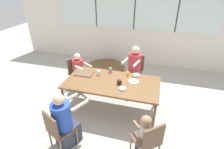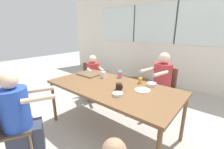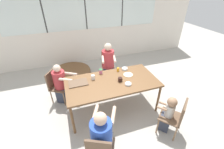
# 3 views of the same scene
# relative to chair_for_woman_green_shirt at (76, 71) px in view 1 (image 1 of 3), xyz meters

# --- Properties ---
(ground_plane) EXTENTS (16.00, 16.00, 0.00)m
(ground_plane) POSITION_rel_chair_for_woman_green_shirt_xyz_m (1.23, -0.72, -0.50)
(ground_plane) COLOR #B2ADA3
(wall_back_with_windows) EXTENTS (8.40, 0.08, 2.80)m
(wall_back_with_windows) POSITION_rel_chair_for_woman_green_shirt_xyz_m (1.23, 2.01, 0.93)
(wall_back_with_windows) COLOR silver
(wall_back_with_windows) RESTS_ON ground_plane
(dining_table) EXTENTS (2.03, 1.02, 0.78)m
(dining_table) POSITION_rel_chair_for_woman_green_shirt_xyz_m (1.23, -0.72, 0.23)
(dining_table) COLOR brown
(dining_table) RESTS_ON ground_plane
(chair_for_woman_green_shirt) EXTENTS (0.55, 0.55, 0.84)m
(chair_for_woman_green_shirt) POSITION_rel_chair_for_woman_green_shirt_xyz_m (0.00, 0.00, 0.00)
(chair_for_woman_green_shirt) COLOR brown
(chair_for_woman_green_shirt) RESTS_ON ground_plane
(chair_for_man_blue_shirt) EXTENTS (0.54, 0.54, 0.84)m
(chair_for_man_blue_shirt) POSITION_rel_chair_for_woman_green_shirt_xyz_m (0.60, -2.00, 0.00)
(chair_for_man_blue_shirt) COLOR brown
(chair_for_man_blue_shirt) RESTS_ON ground_plane
(chair_for_man_teal_shirt) EXTENTS (0.48, 0.48, 0.84)m
(chair_for_man_teal_shirt) POSITION_rel_chair_for_woman_green_shirt_xyz_m (1.56, 0.66, 0.00)
(chair_for_man_teal_shirt) COLOR brown
(chair_for_man_teal_shirt) RESTS_ON ground_plane
(chair_for_toddler) EXTENTS (0.56, 0.56, 0.84)m
(chair_for_toddler) POSITION_rel_chair_for_woman_green_shirt_xyz_m (2.15, -1.81, 0.00)
(chair_for_toddler) COLOR brown
(chair_for_toddler) RESTS_ON ground_plane
(person_woman_green_shirt) EXTENTS (0.60, 0.52, 1.05)m
(person_woman_green_shirt) POSITION_rel_chair_for_woman_green_shirt_xyz_m (0.14, -0.08, -0.03)
(person_woman_green_shirt) COLOR #333847
(person_woman_green_shirt) RESTS_ON ground_plane
(person_man_blue_shirt) EXTENTS (0.56, 0.68, 1.14)m
(person_man_blue_shirt) POSITION_rel_chair_for_woman_green_shirt_xyz_m (0.68, -1.85, 0.01)
(person_man_blue_shirt) COLOR #333847
(person_man_blue_shirt) RESTS_ON ground_plane
(person_man_teal_shirt) EXTENTS (0.49, 0.71, 1.18)m
(person_man_teal_shirt) POSITION_rel_chair_for_woman_green_shirt_xyz_m (1.52, 0.50, 0.02)
(person_man_teal_shirt) COLOR #333847
(person_man_teal_shirt) RESTS_ON ground_plane
(person_toddler) EXTENTS (0.33, 0.34, 0.87)m
(person_toddler) POSITION_rel_chair_for_woman_green_shirt_xyz_m (2.05, -1.69, -0.06)
(person_toddler) COLOR #333847
(person_toddler) RESTS_ON ground_plane
(food_tray_dark) EXTENTS (0.41, 0.29, 0.02)m
(food_tray_dark) POSITION_rel_chair_for_woman_green_shirt_xyz_m (0.51, -0.55, 0.29)
(food_tray_dark) COLOR brown
(food_tray_dark) RESTS_ON dining_table
(coffee_mug) EXTENTS (0.10, 0.09, 0.09)m
(coffee_mug) POSITION_rel_chair_for_woman_green_shirt_xyz_m (1.40, -0.77, 0.32)
(coffee_mug) COLOR black
(coffee_mug) RESTS_ON dining_table
(sippy_cup) EXTENTS (0.08, 0.08, 0.15)m
(sippy_cup) POSITION_rel_chair_for_woman_green_shirt_xyz_m (1.08, -0.32, 0.36)
(sippy_cup) COLOR #CC668C
(sippy_cup) RESTS_ON dining_table
(juice_glass) EXTENTS (0.06, 0.06, 0.09)m
(juice_glass) POSITION_rel_chair_for_woman_green_shirt_xyz_m (1.51, -0.35, 0.32)
(juice_glass) COLOR gold
(juice_glass) RESTS_ON dining_table
(milk_carton_small) EXTENTS (0.07, 0.07, 0.11)m
(milk_carton_small) POSITION_rel_chair_for_woman_green_shirt_xyz_m (0.85, -0.51, 0.33)
(milk_carton_small) COLOR silver
(milk_carton_small) RESTS_ON dining_table
(bowl_white_shallow) EXTENTS (0.14, 0.14, 0.05)m
(bowl_white_shallow) POSITION_rel_chair_for_woman_green_shirt_xyz_m (1.69, -0.34, 0.30)
(bowl_white_shallow) COLOR silver
(bowl_white_shallow) RESTS_ON dining_table
(bowl_cereal) EXTENTS (0.14, 0.14, 0.04)m
(bowl_cereal) POSITION_rel_chair_for_woman_green_shirt_xyz_m (1.51, -0.95, 0.30)
(bowl_cereal) COLOR silver
(bowl_cereal) RESTS_ON dining_table
(plate_tortillas) EXTENTS (0.22, 0.22, 0.01)m
(plate_tortillas) POSITION_rel_chair_for_woman_green_shirt_xyz_m (1.68, -0.59, 0.28)
(plate_tortillas) COLOR beige
(plate_tortillas) RESTS_ON dining_table
(folded_table_stack) EXTENTS (1.29, 1.29, 0.09)m
(folded_table_stack) POSITION_rel_chair_for_woman_green_shirt_xyz_m (0.44, 1.24, -0.45)
(folded_table_stack) COLOR brown
(folded_table_stack) RESTS_ON ground_plane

